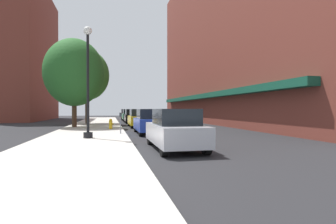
{
  "coord_description": "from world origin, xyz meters",
  "views": [
    {
      "loc": [
        1.4,
        -6.46,
        1.65
      ],
      "look_at": [
        7.38,
        20.47,
        1.35
      ],
      "focal_mm": 28.05,
      "sensor_mm": 36.0,
      "label": 1
    }
  ],
  "objects": [
    {
      "name": "car_black",
      "position": [
        4.0,
        24.76,
        0.81
      ],
      "size": [
        1.8,
        4.3,
        1.66
      ],
      "rotation": [
        0.0,
        0.0,
        0.01
      ],
      "color": "black",
      "rests_on": "ground"
    },
    {
      "name": "sidewalk_slab",
      "position": [
        0.0,
        19.0,
        0.06
      ],
      "size": [
        4.8,
        50.0,
        0.12
      ],
      "primitive_type": "cube",
      "color": "#B7B2A8",
      "rests_on": "ground"
    },
    {
      "name": "ground_plane",
      "position": [
        4.0,
        18.0,
        0.0
      ],
      "size": [
        90.0,
        90.0,
        0.0
      ],
      "primitive_type": "plane",
      "color": "#232326"
    },
    {
      "name": "lamppost",
      "position": [
        0.26,
        8.01,
        3.2
      ],
      "size": [
        0.48,
        0.48,
        5.9
      ],
      "color": "black",
      "rests_on": "sidewalk_slab"
    },
    {
      "name": "car_green",
      "position": [
        4.0,
        30.84,
        0.81
      ],
      "size": [
        1.8,
        4.3,
        1.66
      ],
      "rotation": [
        0.0,
        0.0,
        0.01
      ],
      "color": "black",
      "rests_on": "ground"
    },
    {
      "name": "car_blue",
      "position": [
        4.0,
        10.91,
        0.81
      ],
      "size": [
        1.8,
        4.3,
        1.66
      ],
      "rotation": [
        0.0,
        0.0,
        -0.03
      ],
      "color": "black",
      "rests_on": "ground"
    },
    {
      "name": "building_right_brick",
      "position": [
        14.99,
        22.0,
        10.68
      ],
      "size": [
        6.8,
        40.0,
        21.4
      ],
      "color": "brown",
      "rests_on": "ground"
    },
    {
      "name": "tree_mid",
      "position": [
        -1.59,
        17.31,
        4.79
      ],
      "size": [
        5.03,
        5.03,
        7.58
      ],
      "color": "#422D1E",
      "rests_on": "sidewalk_slab"
    },
    {
      "name": "car_silver",
      "position": [
        4.0,
        3.96,
        0.81
      ],
      "size": [
        1.8,
        4.3,
        1.66
      ],
      "rotation": [
        0.0,
        0.0,
        -0.01
      ],
      "color": "black",
      "rests_on": "ground"
    },
    {
      "name": "building_far_background",
      "position": [
        -11.01,
        37.0,
        9.93
      ],
      "size": [
        6.8,
        18.0,
        19.91
      ],
      "color": "brown",
      "rests_on": "ground"
    },
    {
      "name": "tree_near",
      "position": [
        -0.97,
        22.63,
        5.27
      ],
      "size": [
        4.63,
        4.63,
        7.83
      ],
      "color": "#422D1E",
      "rests_on": "sidewalk_slab"
    },
    {
      "name": "parking_meter_near",
      "position": [
        2.05,
        10.25,
        0.95
      ],
      "size": [
        0.14,
        0.09,
        1.31
      ],
      "color": "slate",
      "rests_on": "sidewalk_slab"
    },
    {
      "name": "car_red",
      "position": [
        4.0,
        37.15,
        0.81
      ],
      "size": [
        1.8,
        4.3,
        1.66
      ],
      "rotation": [
        0.0,
        0.0,
        -0.02
      ],
      "color": "black",
      "rests_on": "ground"
    },
    {
      "name": "car_yellow",
      "position": [
        4.0,
        17.47,
        0.81
      ],
      "size": [
        1.8,
        4.3,
        1.66
      ],
      "rotation": [
        0.0,
        0.0,
        0.0
      ],
      "color": "black",
      "rests_on": "ground"
    },
    {
      "name": "fire_hydrant",
      "position": [
        1.46,
        14.25,
        0.52
      ],
      "size": [
        0.33,
        0.26,
        0.79
      ],
      "color": "gold",
      "rests_on": "sidewalk_slab"
    }
  ]
}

